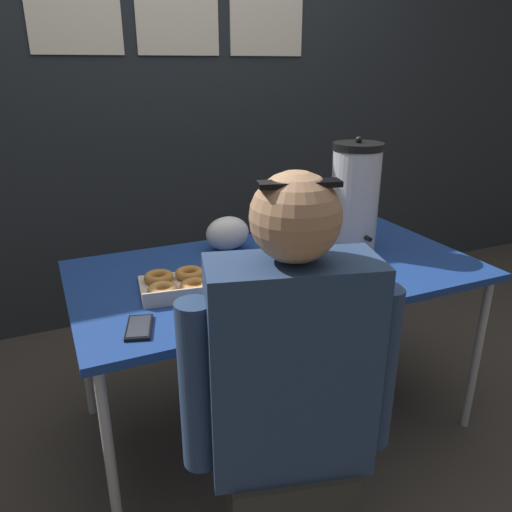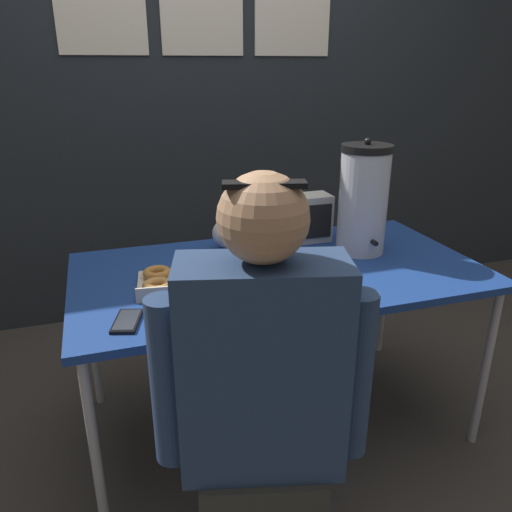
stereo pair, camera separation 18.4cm
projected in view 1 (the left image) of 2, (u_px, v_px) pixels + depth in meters
ground_plane at (275, 418)px, 2.15m from camera, size 12.00×12.00×0.00m
back_wall at (179, 86)px, 2.75m from camera, size 6.00×0.11×2.62m
folding_table at (278, 277)px, 1.91m from camera, size 1.52×0.82×0.71m
donut_box at (207, 281)px, 1.73m from camera, size 0.48×0.30×0.05m
coffee_urn at (355, 197)px, 2.03m from camera, size 0.20×0.23×0.46m
cell_phone at (139, 327)px, 1.45m from camera, size 0.11×0.16×0.01m
space_heater at (301, 216)px, 2.18m from camera, size 0.16×0.13×0.20m
plastic_bag at (228, 233)px, 2.06m from camera, size 0.18×0.13×0.14m
person_seated at (290, 414)px, 1.29m from camera, size 0.54×0.30×1.22m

